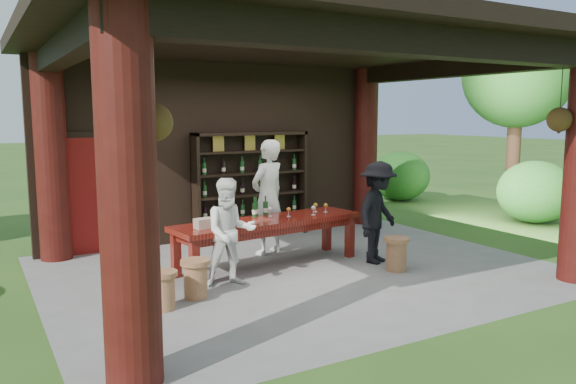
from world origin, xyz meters
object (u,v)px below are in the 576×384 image
guest_woman (230,232)px  napkin_basket (204,223)px  tasting_table (269,227)px  stool_near_left (196,278)px  stool_near_right (396,253)px  stool_far_left (163,289)px  wine_shelf (251,185)px  guest_man (378,212)px  host (268,197)px

guest_woman → napkin_basket: bearing=127.2°
tasting_table → stool_near_left: size_ratio=6.25×
stool_near_right → napkin_basket: size_ratio=1.96×
tasting_table → guest_woman: (-0.91, -0.59, 0.12)m
stool_near_right → stool_far_left: size_ratio=1.07×
tasting_table → stool_near_left: (-1.53, -0.89, -0.36)m
wine_shelf → guest_man: wine_shelf is taller
tasting_table → napkin_basket: napkin_basket is taller
guest_man → stool_far_left: bearing=160.3°
guest_man → wine_shelf: bearing=82.0°
wine_shelf → stool_near_left: bearing=-127.3°
stool_near_left → guest_woman: guest_woman is taller
napkin_basket → host: bearing=31.5°
tasting_table → guest_woman: bearing=-146.8°
guest_woman → stool_far_left: bearing=-144.5°
tasting_table → host: size_ratio=1.63×
wine_shelf → tasting_table: wine_shelf is taller
stool_far_left → napkin_basket: size_ratio=1.83×
host → guest_man: 1.87m
stool_near_right → wine_shelf: bearing=105.2°
stool_near_left → stool_far_left: (-0.50, -0.22, -0.01)m
wine_shelf → guest_man: (0.92, -2.69, -0.21)m
wine_shelf → napkin_basket: wine_shelf is taller
stool_near_left → guest_man: (3.14, 0.23, 0.54)m
tasting_table → napkin_basket: size_ratio=12.13×
stool_far_left → host: (2.41, 1.86, 0.72)m
stool_near_left → stool_far_left: size_ratio=1.06×
tasting_table → guest_woman: 1.09m
stool_near_right → guest_woman: 2.59m
wine_shelf → guest_woman: size_ratio=1.54×
guest_woman → guest_man: 2.53m
guest_man → napkin_basket: (-2.74, 0.48, 0.01)m
tasting_table → stool_near_left: 1.80m
stool_near_right → napkin_basket: bearing=159.6°
host → napkin_basket: 1.77m
guest_woman → guest_man: guest_man is taller
stool_far_left → guest_woman: bearing=24.6°
napkin_basket → guest_man: bearing=-10.0°
stool_far_left → guest_man: (3.64, 0.46, 0.56)m
host → napkin_basket: bearing=10.9°
tasting_table → host: (0.38, 0.75, 0.34)m
wine_shelf → stool_far_left: size_ratio=4.83×
guest_woman → guest_man: (2.53, -0.06, 0.06)m
stool_near_left → napkin_basket: napkin_basket is taller
stool_near_left → host: size_ratio=0.26×
stool_near_left → napkin_basket: 0.99m
tasting_table → stool_near_left: bearing=-149.9°
stool_far_left → napkin_basket: 1.42m
stool_near_right → stool_far_left: 3.60m
wine_shelf → tasting_table: bearing=-108.9°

